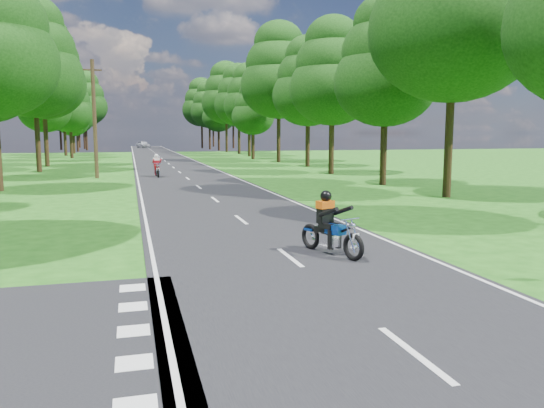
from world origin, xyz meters
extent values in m
plane|color=#1B4F12|center=(0.00, 0.00, 0.00)|extent=(160.00, 160.00, 0.00)
cube|color=black|center=(0.00, 50.00, 0.01)|extent=(7.00, 140.00, 0.02)
cube|color=silver|center=(0.00, -4.00, 0.02)|extent=(0.12, 2.00, 0.01)
cube|color=silver|center=(0.00, 2.00, 0.02)|extent=(0.12, 2.00, 0.01)
cube|color=silver|center=(0.00, 8.00, 0.02)|extent=(0.12, 2.00, 0.01)
cube|color=silver|center=(0.00, 14.00, 0.02)|extent=(0.12, 2.00, 0.01)
cube|color=silver|center=(0.00, 20.00, 0.02)|extent=(0.12, 2.00, 0.01)
cube|color=silver|center=(0.00, 26.00, 0.02)|extent=(0.12, 2.00, 0.01)
cube|color=silver|center=(0.00, 32.00, 0.02)|extent=(0.12, 2.00, 0.01)
cube|color=silver|center=(0.00, 38.00, 0.02)|extent=(0.12, 2.00, 0.01)
cube|color=silver|center=(0.00, 44.00, 0.02)|extent=(0.12, 2.00, 0.01)
cube|color=silver|center=(0.00, 50.00, 0.02)|extent=(0.12, 2.00, 0.01)
cube|color=silver|center=(0.00, 56.00, 0.02)|extent=(0.12, 2.00, 0.01)
cube|color=silver|center=(0.00, 62.00, 0.02)|extent=(0.12, 2.00, 0.01)
cube|color=silver|center=(0.00, 68.00, 0.02)|extent=(0.12, 2.00, 0.01)
cube|color=silver|center=(0.00, 74.00, 0.02)|extent=(0.12, 2.00, 0.01)
cube|color=silver|center=(0.00, 80.00, 0.02)|extent=(0.12, 2.00, 0.01)
cube|color=silver|center=(0.00, 86.00, 0.02)|extent=(0.12, 2.00, 0.01)
cube|color=silver|center=(0.00, 92.00, 0.02)|extent=(0.12, 2.00, 0.01)
cube|color=silver|center=(0.00, 98.00, 0.02)|extent=(0.12, 2.00, 0.01)
cube|color=silver|center=(0.00, 104.00, 0.02)|extent=(0.12, 2.00, 0.01)
cube|color=silver|center=(0.00, 110.00, 0.02)|extent=(0.12, 2.00, 0.01)
cube|color=silver|center=(0.00, 116.00, 0.02)|extent=(0.12, 2.00, 0.01)
cube|color=silver|center=(-3.30, 50.00, 0.02)|extent=(0.10, 140.00, 0.01)
cube|color=silver|center=(3.30, 50.00, 0.02)|extent=(0.10, 140.00, 0.01)
cube|color=silver|center=(-3.80, -4.50, 0.02)|extent=(0.50, 0.50, 0.01)
cube|color=silver|center=(-3.80, -3.30, 0.02)|extent=(0.50, 0.50, 0.01)
cube|color=silver|center=(-3.80, -2.10, 0.02)|extent=(0.50, 0.50, 0.01)
cube|color=silver|center=(-3.80, -0.90, 0.02)|extent=(0.50, 0.50, 0.01)
cube|color=silver|center=(-3.80, 0.30, 0.02)|extent=(0.50, 0.50, 0.01)
cylinder|color=black|center=(-10.82, 35.60, 2.16)|extent=(0.40, 0.40, 4.32)
ellipsoid|color=#10340B|center=(-10.82, 35.60, 7.47)|extent=(7.56, 7.56, 6.42)
ellipsoid|color=#10340B|center=(-10.82, 35.60, 9.58)|extent=(6.48, 6.48, 5.51)
ellipsoid|color=#10340B|center=(-10.82, 35.60, 11.68)|extent=(4.86, 4.86, 4.13)
cylinder|color=black|center=(-11.26, 43.10, 2.20)|extent=(0.40, 0.40, 4.40)
ellipsoid|color=#10340B|center=(-11.26, 43.10, 7.62)|extent=(7.71, 7.71, 6.55)
ellipsoid|color=#10340B|center=(-11.26, 43.10, 9.77)|extent=(6.60, 6.60, 5.61)
ellipsoid|color=#10340B|center=(-11.26, 43.10, 11.92)|extent=(4.95, 4.95, 4.21)
cylinder|color=black|center=(-12.61, 52.78, 1.60)|extent=(0.40, 0.40, 3.20)
ellipsoid|color=#10340B|center=(-12.61, 52.78, 5.54)|extent=(5.60, 5.60, 4.76)
ellipsoid|color=#10340B|center=(-12.61, 52.78, 7.10)|extent=(4.80, 4.80, 4.08)
ellipsoid|color=#10340B|center=(-12.61, 52.78, 8.66)|extent=(3.60, 3.60, 3.06)
cylinder|color=black|center=(-10.75, 60.15, 1.61)|extent=(0.40, 0.40, 3.22)
ellipsoid|color=#10340B|center=(-10.75, 60.15, 5.58)|extent=(5.64, 5.64, 4.79)
ellipsoid|color=#10340B|center=(-10.75, 60.15, 7.15)|extent=(4.83, 4.83, 4.11)
ellipsoid|color=#10340B|center=(-10.75, 60.15, 8.72)|extent=(3.62, 3.62, 3.08)
cylinder|color=black|center=(-12.29, 67.91, 1.80)|extent=(0.40, 0.40, 3.61)
ellipsoid|color=#10340B|center=(-12.29, 67.91, 6.25)|extent=(6.31, 6.31, 5.37)
ellipsoid|color=#10340B|center=(-12.29, 67.91, 8.01)|extent=(5.41, 5.41, 4.60)
ellipsoid|color=#10340B|center=(-12.29, 67.91, 9.76)|extent=(4.06, 4.06, 3.45)
cylinder|color=black|center=(-11.94, 75.74, 1.33)|extent=(0.40, 0.40, 2.67)
ellipsoid|color=#10340B|center=(-11.94, 75.74, 4.62)|extent=(4.67, 4.67, 3.97)
ellipsoid|color=#10340B|center=(-11.94, 75.74, 5.92)|extent=(4.00, 4.00, 3.40)
ellipsoid|color=#10340B|center=(-11.94, 75.74, 7.22)|extent=(3.00, 3.00, 2.55)
cylinder|color=black|center=(-12.18, 84.90, 1.54)|extent=(0.40, 0.40, 3.09)
ellipsoid|color=#10340B|center=(-12.18, 84.90, 5.34)|extent=(5.40, 5.40, 4.59)
ellipsoid|color=#10340B|center=(-12.18, 84.90, 6.85)|extent=(4.63, 4.63, 3.93)
ellipsoid|color=#10340B|center=(-12.18, 84.90, 8.35)|extent=(3.47, 3.47, 2.95)
cylinder|color=black|center=(-11.23, 91.41, 2.24)|extent=(0.40, 0.40, 4.48)
ellipsoid|color=#10340B|center=(-11.23, 91.41, 7.75)|extent=(7.84, 7.84, 6.66)
ellipsoid|color=#10340B|center=(-11.23, 91.41, 9.94)|extent=(6.72, 6.72, 5.71)
ellipsoid|color=#10340B|center=(-11.23, 91.41, 12.12)|extent=(5.04, 5.04, 4.28)
cylinder|color=black|center=(-12.28, 100.39, 2.05)|extent=(0.40, 0.40, 4.09)
ellipsoid|color=#10340B|center=(-12.28, 100.39, 7.09)|extent=(7.16, 7.16, 6.09)
ellipsoid|color=#10340B|center=(-12.28, 100.39, 9.08)|extent=(6.14, 6.14, 5.22)
ellipsoid|color=#10340B|center=(-12.28, 100.39, 11.08)|extent=(4.61, 4.61, 3.92)
cylinder|color=black|center=(11.06, 12.20, 2.28)|extent=(0.40, 0.40, 4.56)
ellipsoid|color=#10340B|center=(11.06, 12.20, 7.89)|extent=(7.98, 7.98, 6.78)
cylinder|color=black|center=(10.92, 18.69, 1.75)|extent=(0.40, 0.40, 3.49)
ellipsoid|color=#10340B|center=(10.92, 18.69, 6.05)|extent=(6.12, 6.12, 5.20)
ellipsoid|color=#10340B|center=(10.92, 18.69, 7.75)|extent=(5.24, 5.24, 4.46)
ellipsoid|color=#10340B|center=(10.92, 18.69, 9.46)|extent=(3.93, 3.93, 3.34)
cylinder|color=black|center=(11.06, 27.58, 1.85)|extent=(0.40, 0.40, 3.69)
ellipsoid|color=#10340B|center=(11.06, 27.58, 6.39)|extent=(6.46, 6.46, 5.49)
ellipsoid|color=#10340B|center=(11.06, 27.58, 8.19)|extent=(5.54, 5.54, 4.71)
ellipsoid|color=#10340B|center=(11.06, 27.58, 9.99)|extent=(4.15, 4.15, 3.53)
cylinder|color=black|center=(12.17, 36.42, 1.87)|extent=(0.40, 0.40, 3.74)
ellipsoid|color=#10340B|center=(12.17, 36.42, 6.48)|extent=(6.55, 6.55, 5.57)
ellipsoid|color=#10340B|center=(12.17, 36.42, 8.31)|extent=(5.62, 5.62, 4.77)
ellipsoid|color=#10340B|center=(12.17, 36.42, 10.13)|extent=(4.21, 4.21, 3.58)
cylinder|color=black|center=(11.72, 44.72, 2.32)|extent=(0.40, 0.40, 4.64)
ellipsoid|color=#10340B|center=(11.72, 44.72, 8.04)|extent=(8.12, 8.12, 6.91)
ellipsoid|color=#10340B|center=(11.72, 44.72, 10.30)|extent=(6.96, 6.96, 5.92)
ellipsoid|color=#10340B|center=(11.72, 44.72, 12.56)|extent=(5.22, 5.22, 4.44)
cylinder|color=black|center=(10.55, 51.92, 1.45)|extent=(0.40, 0.40, 2.91)
ellipsoid|color=#10340B|center=(10.55, 51.92, 5.03)|extent=(5.09, 5.09, 4.33)
ellipsoid|color=#10340B|center=(10.55, 51.92, 6.45)|extent=(4.36, 4.36, 3.71)
ellipsoid|color=#10340B|center=(10.55, 51.92, 7.87)|extent=(3.27, 3.27, 2.78)
cylinder|color=black|center=(11.77, 59.40, 1.94)|extent=(0.40, 0.40, 3.88)
ellipsoid|color=#10340B|center=(11.77, 59.40, 6.71)|extent=(6.78, 6.78, 5.77)
ellipsoid|color=#10340B|center=(11.77, 59.40, 8.60)|extent=(5.81, 5.81, 4.94)
ellipsoid|color=#10340B|center=(11.77, 59.40, 10.49)|extent=(4.36, 4.36, 3.71)
cylinder|color=black|center=(12.10, 67.87, 2.09)|extent=(0.40, 0.40, 4.18)
ellipsoid|color=#10340B|center=(12.10, 67.87, 7.23)|extent=(7.31, 7.31, 6.21)
ellipsoid|color=#10340B|center=(12.10, 67.87, 9.27)|extent=(6.27, 6.27, 5.33)
ellipsoid|color=#10340B|center=(12.10, 67.87, 11.31)|extent=(4.70, 4.70, 4.00)
cylinder|color=black|center=(11.80, 76.83, 2.32)|extent=(0.40, 0.40, 4.63)
ellipsoid|color=#10340B|center=(11.80, 76.83, 8.02)|extent=(8.11, 8.11, 6.89)
ellipsoid|color=#10340B|center=(11.80, 76.83, 10.28)|extent=(6.95, 6.95, 5.91)
ellipsoid|color=#10340B|center=(11.80, 76.83, 12.54)|extent=(5.21, 5.21, 4.43)
cylinder|color=black|center=(11.69, 84.12, 1.68)|extent=(0.40, 0.40, 3.36)
ellipsoid|color=#10340B|center=(11.69, 84.12, 5.82)|extent=(5.88, 5.88, 5.00)
ellipsoid|color=#10340B|center=(11.69, 84.12, 7.46)|extent=(5.04, 5.04, 4.29)
ellipsoid|color=#10340B|center=(11.69, 84.12, 9.10)|extent=(3.78, 3.78, 3.21)
cylinder|color=black|center=(11.14, 91.34, 2.04)|extent=(0.40, 0.40, 4.09)
ellipsoid|color=#10340B|center=(11.14, 91.34, 7.07)|extent=(7.15, 7.15, 6.08)
ellipsoid|color=#10340B|center=(11.14, 91.34, 9.07)|extent=(6.13, 6.13, 5.21)
ellipsoid|color=#10340B|center=(11.14, 91.34, 11.06)|extent=(4.60, 4.60, 3.91)
cylinder|color=black|center=(10.68, 99.10, 2.24)|extent=(0.40, 0.40, 4.48)
ellipsoid|color=#10340B|center=(10.68, 99.10, 7.76)|extent=(7.84, 7.84, 6.66)
ellipsoid|color=#10340B|center=(10.68, 99.10, 9.94)|extent=(6.72, 6.72, 5.71)
ellipsoid|color=#10340B|center=(10.68, 99.10, 12.13)|extent=(5.04, 5.04, 4.28)
cylinder|color=black|center=(-14.00, 110.00, 1.92)|extent=(0.40, 0.40, 3.84)
ellipsoid|color=#10340B|center=(-14.00, 110.00, 6.65)|extent=(6.72, 6.72, 5.71)
ellipsoid|color=#10340B|center=(-14.00, 110.00, 8.52)|extent=(5.76, 5.76, 4.90)
ellipsoid|color=#10340B|center=(-14.00, 110.00, 10.39)|extent=(4.32, 4.32, 3.67)
cylinder|color=black|center=(15.00, 112.00, 2.08)|extent=(0.40, 0.40, 4.16)
ellipsoid|color=#10340B|center=(15.00, 112.00, 7.20)|extent=(7.28, 7.28, 6.19)
ellipsoid|color=#10340B|center=(15.00, 112.00, 9.23)|extent=(6.24, 6.24, 5.30)
ellipsoid|color=#10340B|center=(15.00, 112.00, 11.26)|extent=(4.68, 4.68, 3.98)
cylinder|color=black|center=(-16.00, 95.00, 1.76)|extent=(0.40, 0.40, 3.52)
ellipsoid|color=#10340B|center=(-16.00, 95.00, 6.09)|extent=(6.16, 6.16, 5.24)
ellipsoid|color=#10340B|center=(-16.00, 95.00, 7.81)|extent=(5.28, 5.28, 4.49)
ellipsoid|color=#10340B|center=(-16.00, 95.00, 9.53)|extent=(3.96, 3.96, 3.37)
cylinder|color=black|center=(17.00, 98.00, 2.24)|extent=(0.40, 0.40, 4.48)
ellipsoid|color=#10340B|center=(17.00, 98.00, 7.76)|extent=(7.84, 7.84, 6.66)
ellipsoid|color=#10340B|center=(17.00, 98.00, 9.94)|extent=(6.72, 6.72, 5.71)
ellipsoid|color=#10340B|center=(17.00, 98.00, 12.12)|extent=(5.04, 5.04, 4.28)
cylinder|color=#382616|center=(-6.00, 28.00, 4.00)|extent=(0.26, 0.26, 8.00)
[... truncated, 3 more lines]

